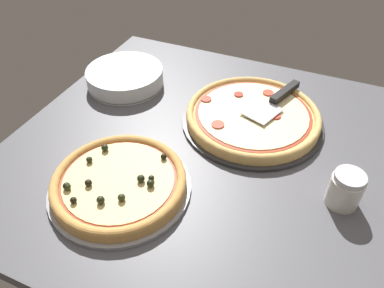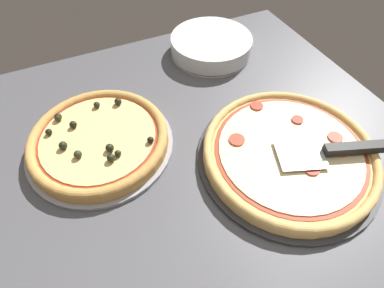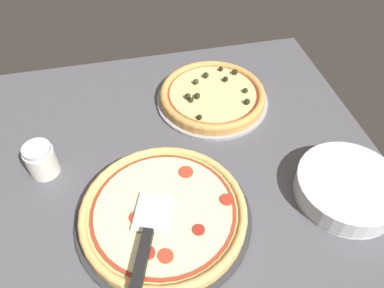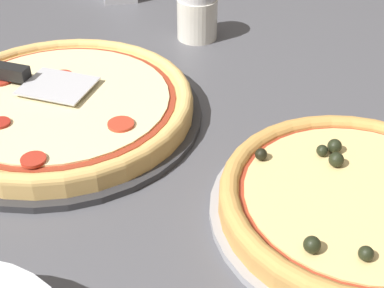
{
  "view_description": "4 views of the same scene",
  "coord_description": "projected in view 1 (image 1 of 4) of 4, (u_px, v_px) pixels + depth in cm",
  "views": [
    {
      "loc": [
        -18.07,
        70.48,
        67.78
      ],
      "look_at": [
        10.94,
        3.56,
        3.0
      ],
      "focal_mm": 35.0,
      "sensor_mm": 36.0,
      "label": 1
    },
    {
      "loc": [
        -27.76,
        21.33,
        55.31
      ],
      "look_at": [
        10.94,
        3.56,
        3.0
      ],
      "focal_mm": 28.0,
      "sensor_mm": 36.0,
      "label": 2
    },
    {
      "loc": [
        -3.78,
        -61.73,
        76.19
      ],
      "look_at": [
        10.94,
        3.56,
        3.0
      ],
      "focal_mm": 35.0,
      "sensor_mm": 36.0,
      "label": 3
    },
    {
      "loc": [
        66.49,
        2.36,
        43.8
      ],
      "look_at": [
        10.94,
        3.56,
        3.0
      ],
      "focal_mm": 50.0,
      "sensor_mm": 36.0,
      "label": 4
    }
  ],
  "objects": [
    {
      "name": "pizza_front",
      "position": [
        252.0,
        115.0,
        1.07
      ],
      "size": [
        38.37,
        38.37,
        3.16
      ],
      "color": "#DBAD60",
      "rests_on": "pizza_pan_front"
    },
    {
      "name": "ground_plane",
      "position": [
        235.0,
        160.0,
        1.0
      ],
      "size": [
        121.13,
        101.02,
        3.6
      ],
      "primitive_type": "cube",
      "color": "#4C4C51"
    },
    {
      "name": "pizza_back",
      "position": [
        119.0,
        182.0,
        0.88
      ],
      "size": [
        31.95,
        31.95,
        4.33
      ],
      "color": "#C68E47",
      "rests_on": "pizza_pan_back"
    },
    {
      "name": "pizza_pan_front",
      "position": [
        251.0,
        121.0,
        1.09
      ],
      "size": [
        40.81,
        40.81,
        1.0
      ],
      "primitive_type": "cylinder",
      "color": "#2D2D30",
      "rests_on": "ground_plane"
    },
    {
      "name": "serving_spatula",
      "position": [
        279.0,
        97.0,
        1.1
      ],
      "size": [
        12.77,
        23.53,
        2.0
      ],
      "color": "#B7B7BC",
      "rests_on": "pizza_front"
    },
    {
      "name": "plate_stack",
      "position": [
        125.0,
        77.0,
        1.23
      ],
      "size": [
        24.9,
        24.9,
        5.6
      ],
      "color": "silver",
      "rests_on": "ground_plane"
    },
    {
      "name": "parmesan_shaker",
      "position": [
        345.0,
        189.0,
        0.84
      ],
      "size": [
        7.52,
        7.52,
        8.97
      ],
      "color": "silver",
      "rests_on": "ground_plane"
    },
    {
      "name": "pizza_pan_back",
      "position": [
        120.0,
        188.0,
        0.89
      ],
      "size": [
        33.98,
        33.98,
        1.0
      ],
      "primitive_type": "cylinder",
      "color": "#939399",
      "rests_on": "ground_plane"
    }
  ]
}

